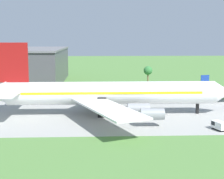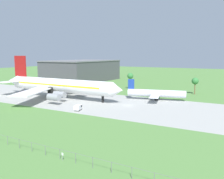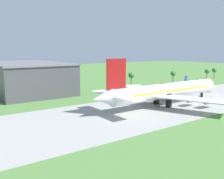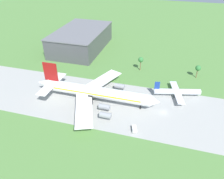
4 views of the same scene
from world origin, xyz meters
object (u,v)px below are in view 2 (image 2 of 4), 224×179
jet_airliner (58,85)px  baggage_tug (78,107)px  terminal_building (82,71)px  regional_aircraft (156,93)px  no_stopping_sign (63,156)px

jet_airliner → baggage_tug: size_ratio=16.28×
terminal_building → regional_aircraft: bearing=-32.7°
jet_airliner → baggage_tug: jet_airliner is taller
regional_aircraft → no_stopping_sign: size_ratio=15.75×
baggage_tug → terminal_building: bearing=125.9°
regional_aircraft → no_stopping_sign: (7.10, -72.79, -2.06)m
baggage_tug → no_stopping_sign: bearing=-56.3°
no_stopping_sign → terminal_building: terminal_building is taller
regional_aircraft → baggage_tug: 39.59m
jet_airliner → no_stopping_sign: (50.97, -55.18, -5.03)m
no_stopping_sign → terminal_building: (-88.18, 124.88, 7.16)m
jet_airliner → baggage_tug: (25.86, -17.60, -4.94)m
jet_airliner → no_stopping_sign: size_ratio=42.58×
jet_airliner → terminal_building: 79.04m
baggage_tug → no_stopping_sign: (25.10, -37.59, -0.08)m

